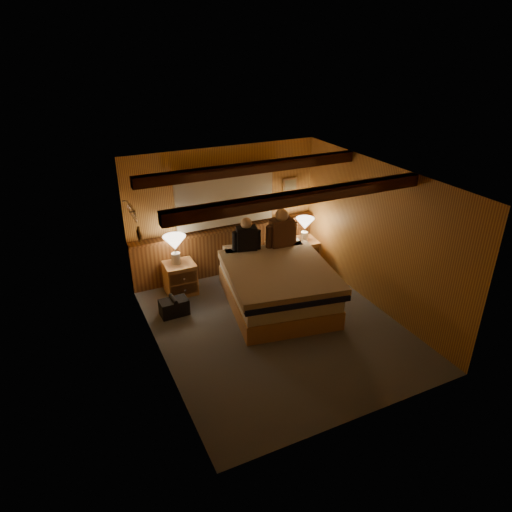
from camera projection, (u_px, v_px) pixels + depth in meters
floor at (276, 326)px, 7.15m from camera, size 4.20×4.20×0.00m
ceiling at (280, 178)px, 6.10m from camera, size 4.20×4.20×0.00m
wall_back at (224, 212)px, 8.33m from camera, size 3.60×0.00×3.60m
wall_left at (156, 284)px, 5.93m from camera, size 0.00×4.20×4.20m
wall_right at (377, 237)px, 7.32m from camera, size 0.00×4.20×4.20m
wall_front at (369, 335)px, 4.92m from camera, size 3.60×0.00×3.60m
wainscot at (227, 249)px, 8.59m from camera, size 3.60×0.23×0.94m
curtain_window at (225, 196)px, 8.13m from camera, size 2.18×0.09×1.11m
ceiling_beams at (274, 181)px, 6.26m from camera, size 3.60×1.65×0.16m
coat_rail at (132, 211)px, 7.04m from camera, size 0.05×0.55×0.24m
framed_print at (290, 185)px, 8.68m from camera, size 0.30×0.04×0.25m
bed at (277, 284)px, 7.60m from camera, size 1.96×2.37×0.73m
nightstand_left at (180, 278)px, 7.98m from camera, size 0.52×0.47×0.57m
nightstand_right at (302, 254)px, 8.80m from camera, size 0.60×0.55×0.60m
lamp_left at (175, 244)px, 7.71m from camera, size 0.39×0.39×0.51m
lamp_right at (305, 225)px, 8.54m from camera, size 0.34×0.34×0.45m
person_left at (246, 237)px, 7.90m from camera, size 0.50×0.28×0.62m
person_right at (281, 231)px, 8.04m from camera, size 0.59×0.26×0.72m
duffel_bag at (174, 307)px, 7.40m from camera, size 0.46×0.28×0.33m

